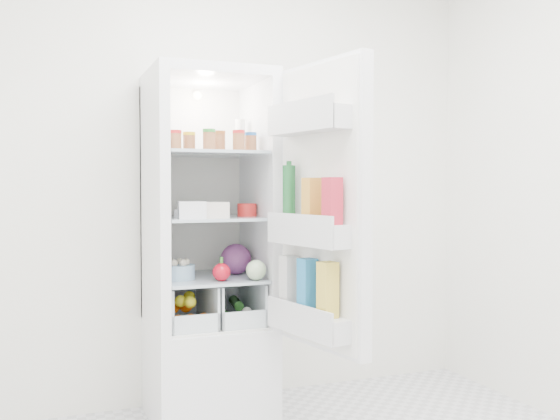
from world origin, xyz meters
name	(u,v)px	position (x,y,z in m)	size (l,w,h in m)	color
room_walls	(352,76)	(0.00, 0.00, 1.59)	(3.02, 3.02, 2.61)	white
refrigerator	(206,291)	(-0.20, 1.25, 0.67)	(0.60, 0.60, 1.80)	white
shelf_low	(209,278)	(-0.20, 1.19, 0.74)	(0.49, 0.53, 0.01)	#A3B3BF
shelf_mid	(209,218)	(-0.20, 1.19, 1.05)	(0.49, 0.53, 0.01)	#A3B3BF
shelf_top	(208,154)	(-0.20, 1.19, 1.38)	(0.49, 0.53, 0.01)	#A3B3BF
crisper_left	(186,305)	(-0.32, 1.19, 0.61)	(0.23, 0.46, 0.22)	silver
crisper_right	(232,301)	(-0.08, 1.19, 0.61)	(0.23, 0.46, 0.22)	silver
condiment_jars	(214,143)	(-0.20, 1.07, 1.43)	(0.46, 0.16, 0.08)	#B21919
squeeze_bottle	(240,137)	(0.00, 1.26, 1.48)	(0.05, 0.05, 0.18)	white
tub_white	(192,210)	(-0.33, 1.02, 1.10)	(0.13, 0.13, 0.08)	silver
tub_cream	(216,210)	(-0.20, 1.03, 1.10)	(0.13, 0.13, 0.08)	beige
tin_red	(247,210)	(-0.01, 1.15, 1.09)	(0.10, 0.10, 0.07)	red
foil_tray	(189,213)	(-0.28, 1.27, 1.08)	(0.14, 0.11, 0.04)	silver
red_cabbage	(236,259)	(-0.05, 1.22, 0.83)	(0.16, 0.16, 0.16)	#5F2162
bell_pepper	(221,272)	(-0.18, 1.01, 0.79)	(0.09, 0.09, 0.09)	#B60B1C
mushroom_bowl	(179,272)	(-0.36, 1.14, 0.78)	(0.16, 0.16, 0.07)	#90B8D7
salad_bag	(256,270)	(-0.02, 0.97, 0.80)	(0.10, 0.10, 0.10)	#AAC694
citrus_pile	(186,311)	(-0.33, 1.12, 0.59)	(0.20, 0.24, 0.16)	orange
veg_pile	(233,310)	(-0.07, 1.18, 0.56)	(0.16, 0.30, 0.10)	#1D4B19
fridge_door	(319,213)	(0.16, 0.62, 1.09)	(0.27, 0.60, 1.30)	white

